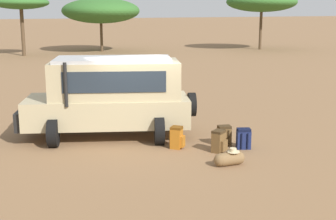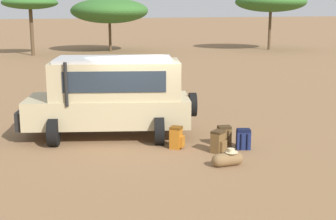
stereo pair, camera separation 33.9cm
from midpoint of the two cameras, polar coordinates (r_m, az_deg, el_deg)
ground_plane at (r=14.02m, az=-2.94°, el=-3.80°), size 320.00×320.00×0.00m
safari_vehicle at (r=14.33m, az=-6.20°, el=1.82°), size 5.43×3.70×2.44m
backpack_beside_front_wheel at (r=13.35m, az=9.88°, el=-3.54°), size 0.45×0.44×0.58m
backpack_cluster_center at (r=13.22m, az=1.77°, el=-3.41°), size 0.46×0.46×0.63m
backpack_near_rear_wheel at (r=12.94m, az=6.90°, el=-3.88°), size 0.47×0.47×0.61m
backpack_outermost at (r=13.59m, az=7.55°, el=-3.17°), size 0.42×0.41×0.59m
duffel_bag_low_black_case at (r=11.94m, az=8.09°, el=-5.94°), size 0.84×0.37×0.44m
acacia_tree_far_left at (r=40.61m, az=-16.24°, el=12.40°), size 4.54×4.03×4.83m
acacia_tree_left_mid at (r=43.18m, az=-6.93°, el=11.92°), size 6.88×7.56×4.74m
acacia_tree_centre_back at (r=45.66m, az=12.65°, el=12.73°), size 6.79×6.19×5.35m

